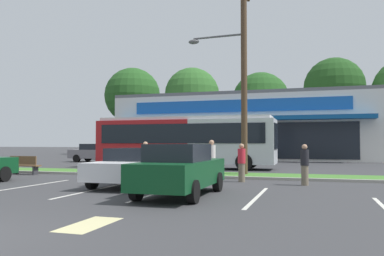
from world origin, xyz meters
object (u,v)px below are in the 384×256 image
at_px(utility_pole, 241,70).
at_px(bus_stop_bench, 25,165).
at_px(pedestrian_near_bench, 242,163).
at_px(pedestrian_by_pole, 212,159).
at_px(car_0, 97,153).
at_px(pedestrian_mid, 305,165).
at_px(pedestrian_far, 145,160).
at_px(car_3, 132,166).
at_px(car_4, 180,170).
at_px(city_bus, 185,141).

relative_size(utility_pole, bus_stop_bench, 6.02).
distance_m(pedestrian_near_bench, pedestrian_by_pole, 1.76).
relative_size(bus_stop_bench, pedestrian_by_pole, 0.91).
relative_size(car_0, pedestrian_mid, 3.01).
xyz_separation_m(car_0, pedestrian_mid, (17.10, -13.68, 0.00)).
distance_m(utility_pole, pedestrian_far, 6.33).
bearing_deg(utility_pole, pedestrian_near_bench, -79.77).
height_order(car_3, pedestrian_far, pedestrian_far).
height_order(utility_pole, pedestrian_mid, utility_pole).
bearing_deg(car_4, pedestrian_near_bench, -12.19).
relative_size(pedestrian_mid, pedestrian_far, 0.93).
height_order(car_3, pedestrian_near_bench, pedestrian_near_bench).
relative_size(utility_pole, car_3, 2.15).
bearing_deg(pedestrian_mid, pedestrian_near_bench, 132.45).
bearing_deg(pedestrian_near_bench, utility_pole, -122.50).
bearing_deg(city_bus, car_0, 149.86).
xyz_separation_m(car_0, pedestrian_near_bench, (14.56, -13.07, 0.01)).
height_order(city_bus, car_3, city_bus).
bearing_deg(car_4, car_3, 50.62).
relative_size(pedestrian_near_bench, pedestrian_mid, 1.01).
height_order(city_bus, pedestrian_far, city_bus).
xyz_separation_m(car_4, pedestrian_near_bench, (1.04, 4.84, -0.01)).
distance_m(bus_stop_bench, car_4, 11.56).
relative_size(city_bus, pedestrian_mid, 7.28).
bearing_deg(pedestrian_far, pedestrian_by_pole, -31.49).
relative_size(city_bus, pedestrian_near_bench, 7.18).
bearing_deg(city_bus, pedestrian_near_bench, -57.02).
distance_m(city_bus, bus_stop_bench, 9.59).
bearing_deg(pedestrian_mid, car_0, 107.24).
distance_m(car_3, pedestrian_near_bench, 4.56).
relative_size(car_3, pedestrian_mid, 2.85).
height_order(car_0, pedestrian_far, pedestrian_far).
xyz_separation_m(city_bus, car_4, (3.93, -12.41, -0.96)).
bearing_deg(bus_stop_bench, car_4, 152.58).
bearing_deg(car_0, pedestrian_far, -51.47).
bearing_deg(city_bus, pedestrian_by_pole, -62.97).
distance_m(city_bus, pedestrian_far, 7.05).
relative_size(city_bus, pedestrian_by_pole, 6.52).
height_order(car_3, pedestrian_mid, pedestrian_mid).
xyz_separation_m(utility_pole, car_4, (-0.56, -7.50, -4.35)).
distance_m(utility_pole, car_4, 8.69).
distance_m(pedestrian_by_pole, pedestrian_far, 3.12).
xyz_separation_m(car_3, car_4, (2.68, -2.20, 0.07)).
height_order(car_0, pedestrian_near_bench, pedestrian_near_bench).
distance_m(city_bus, pedestrian_near_bench, 9.11).
xyz_separation_m(car_4, pedestrian_by_pole, (-0.47, 5.72, 0.07)).
distance_m(bus_stop_bench, car_0, 13.00).
distance_m(car_4, pedestrian_far, 6.50).
bearing_deg(pedestrian_mid, pedestrian_far, 136.39).
xyz_separation_m(pedestrian_by_pole, pedestrian_far, (-3.11, -0.29, -0.04)).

